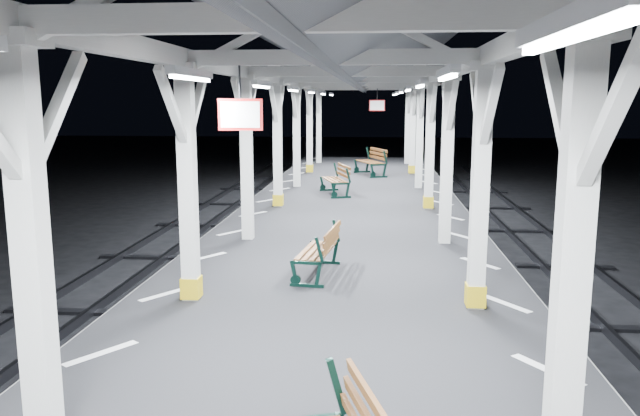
# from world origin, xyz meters

# --- Properties ---
(platform) EXTENTS (6.00, 50.00, 1.00)m
(platform) POSITION_xyz_m (0.00, 0.00, 0.50)
(platform) COLOR black
(platform) RESTS_ON ground
(hazard_stripes_left) EXTENTS (1.00, 48.00, 0.01)m
(hazard_stripes_left) POSITION_xyz_m (-2.45, 0.00, 1.00)
(hazard_stripes_left) COLOR silver
(hazard_stripes_left) RESTS_ON platform
(hazard_stripes_right) EXTENTS (1.00, 48.00, 0.01)m
(hazard_stripes_right) POSITION_xyz_m (2.45, 0.00, 1.00)
(hazard_stripes_right) COLOR silver
(hazard_stripes_right) RESTS_ON platform
(canopy) EXTENTS (5.40, 49.00, 4.65)m
(canopy) POSITION_xyz_m (0.00, -0.01, 4.56)
(canopy) COLOR silver
(canopy) RESTS_ON platform
(bench_mid) EXTENTS (0.72, 1.53, 0.80)m
(bench_mid) POSITION_xyz_m (-0.25, 3.43, 1.43)
(bench_mid) COLOR black
(bench_mid) RESTS_ON platform
(bench_far) EXTENTS (1.06, 1.76, 0.90)m
(bench_far) POSITION_xyz_m (-0.54, 12.36, 1.48)
(bench_far) COLOR black
(bench_far) RESTS_ON platform
(bench_extra) EXTENTS (1.31, 1.99, 1.01)m
(bench_extra) POSITION_xyz_m (0.49, 17.46, 1.54)
(bench_extra) COLOR black
(bench_extra) RESTS_ON platform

